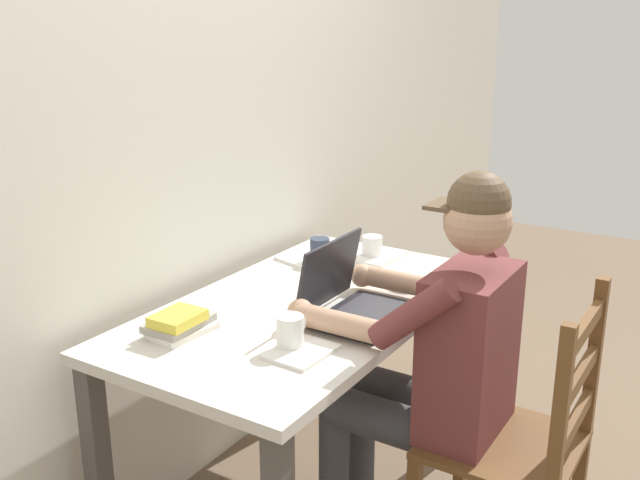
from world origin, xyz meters
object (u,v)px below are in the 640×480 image
at_px(desk, 307,331).
at_px(laptop, 351,298).
at_px(landscape_photo_print, 340,253).
at_px(coffee_mug_spare, 291,332).
at_px(computer_mouse, 404,284).
at_px(seated_person, 435,351).
at_px(book_stack_main, 180,324).
at_px(coffee_mug_dark, 320,250).
at_px(wooden_chair, 522,445).
at_px(coffee_mug_white, 372,247).

height_order(desk, laptop, laptop).
bearing_deg(landscape_photo_print, coffee_mug_spare, -172.21).
xyz_separation_m(laptop, computer_mouse, (0.29, -0.05, -0.04)).
distance_m(seated_person, book_stack_main, 0.76).
xyz_separation_m(coffee_mug_dark, landscape_photo_print, (0.14, -0.01, -0.05)).
height_order(desk, wooden_chair, wooden_chair).
xyz_separation_m(desk, coffee_mug_dark, (0.37, 0.18, 0.15)).
height_order(computer_mouse, coffee_mug_white, coffee_mug_white).
height_order(laptop, coffee_mug_spare, laptop).
bearing_deg(computer_mouse, desk, 142.17).
relative_size(wooden_chair, computer_mouse, 9.37).
bearing_deg(laptop, book_stack_main, 138.39).
height_order(coffee_mug_spare, landscape_photo_print, coffee_mug_spare).
height_order(coffee_mug_dark, coffee_mug_spare, coffee_mug_spare).
xyz_separation_m(desk, coffee_mug_white, (0.51, 0.03, 0.15)).
relative_size(computer_mouse, coffee_mug_spare, 0.87).
distance_m(computer_mouse, landscape_photo_print, 0.45).
bearing_deg(landscape_photo_print, book_stack_main, 165.95).
height_order(wooden_chair, coffee_mug_white, wooden_chair).
height_order(coffee_mug_white, landscape_photo_print, coffee_mug_white).
height_order(seated_person, laptop, seated_person).
xyz_separation_m(coffee_mug_white, landscape_photo_print, (-0.00, 0.14, -0.04)).
height_order(coffee_mug_dark, book_stack_main, coffee_mug_dark).
bearing_deg(coffee_mug_dark, wooden_chair, -111.51).
bearing_deg(desk, coffee_mug_dark, 25.79).
bearing_deg(book_stack_main, coffee_mug_dark, 0.06).
relative_size(laptop, book_stack_main, 1.63).
bearing_deg(computer_mouse, book_stack_main, 149.95).
bearing_deg(computer_mouse, wooden_chair, -117.59).
height_order(laptop, computer_mouse, laptop).
xyz_separation_m(seated_person, wooden_chair, (-0.00, -0.28, -0.22)).
height_order(coffee_mug_white, coffee_mug_dark, coffee_mug_dark).
bearing_deg(coffee_mug_white, desk, -176.54).
bearing_deg(book_stack_main, wooden_chair, -65.38).
bearing_deg(coffee_mug_white, coffee_mug_dark, 133.75).
bearing_deg(coffee_mug_white, computer_mouse, -133.06).
bearing_deg(laptop, landscape_photo_print, 33.81).
xyz_separation_m(desk, laptop, (-0.01, -0.17, 0.16)).
bearing_deg(coffee_mug_dark, coffee_mug_spare, -154.24).
xyz_separation_m(laptop, coffee_mug_dark, (0.38, 0.35, -0.01)).
distance_m(coffee_mug_dark, book_stack_main, 0.77).
relative_size(seated_person, coffee_mug_spare, 10.79).
xyz_separation_m(seated_person, computer_mouse, (0.27, 0.23, 0.08)).
bearing_deg(coffee_mug_dark, book_stack_main, -179.94).
relative_size(laptop, computer_mouse, 3.30).
relative_size(desk, coffee_mug_white, 11.77).
relative_size(seated_person, coffee_mug_white, 10.80).
xyz_separation_m(laptop, landscape_photo_print, (0.52, 0.35, -0.05)).
distance_m(seated_person, laptop, 0.30).
bearing_deg(coffee_mug_white, coffee_mug_spare, -167.64).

